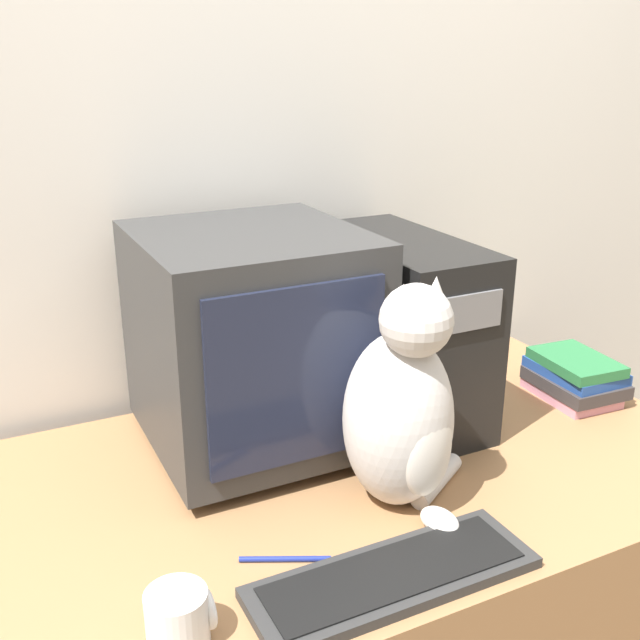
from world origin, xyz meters
name	(u,v)px	position (x,y,z in m)	size (l,w,h in m)	color
wall_back	(269,164)	(0.00, 0.90, 1.25)	(7.00, 0.05, 2.50)	silver
desk	(366,613)	(0.00, 0.42, 0.37)	(1.39, 0.83, 0.73)	#9E7047
crt_monitor	(252,339)	(-0.17, 0.59, 0.96)	(0.41, 0.44, 0.44)	#333333
computer_tower	(399,328)	(0.16, 0.58, 0.93)	(0.21, 0.46, 0.39)	black
keyboard	(393,577)	(-0.14, 0.09, 0.74)	(0.45, 0.15, 0.02)	#2D2D2D
cat	(403,412)	(-0.02, 0.27, 0.91)	(0.27, 0.27, 0.42)	silver
book_stack	(574,377)	(0.57, 0.46, 0.78)	(0.17, 0.21, 0.10)	pink
pen	(285,559)	(-0.27, 0.21, 0.74)	(0.13, 0.07, 0.01)	navy
mug	(179,618)	(-0.47, 0.12, 0.77)	(0.09, 0.09, 0.08)	white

